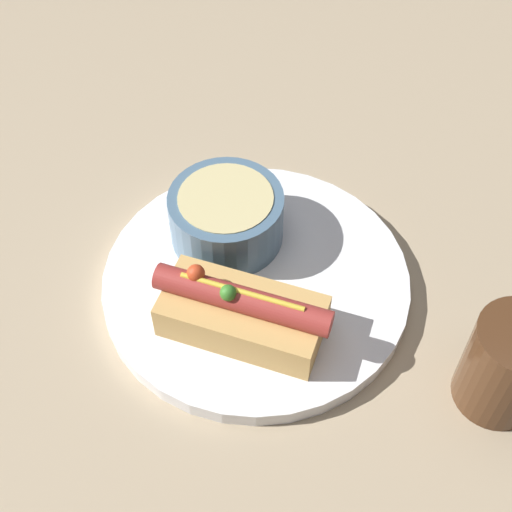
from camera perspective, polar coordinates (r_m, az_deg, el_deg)
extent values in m
plane|color=tan|center=(0.69, 0.00, -2.45)|extent=(4.00, 4.00, 0.00)
cylinder|color=white|center=(0.69, 0.00, -2.03)|extent=(0.29, 0.29, 0.02)
cube|color=tan|center=(0.63, -1.12, -4.81)|extent=(0.16, 0.11, 0.04)
cylinder|color=#9E332D|center=(0.61, -1.15, -3.50)|extent=(0.16, 0.07, 0.02)
sphere|color=#387A28|center=(0.60, -2.28, -2.95)|extent=(0.01, 0.01, 0.01)
sphere|color=#518C2D|center=(0.60, -2.36, -2.86)|extent=(0.01, 0.01, 0.01)
sphere|color=#C63F1E|center=(0.61, -4.85, -1.38)|extent=(0.02, 0.02, 0.02)
cylinder|color=gold|center=(0.60, -1.17, -2.89)|extent=(0.11, 0.04, 0.01)
cylinder|color=slate|center=(0.69, -2.36, 3.14)|extent=(0.11, 0.11, 0.05)
cylinder|color=#D1C184|center=(0.68, -2.42, 4.40)|extent=(0.09, 0.09, 0.01)
cube|color=#B7B7BC|center=(0.67, -4.38, -2.16)|extent=(0.04, 0.13, 0.00)
ellipsoid|color=#B7B7BC|center=(0.72, -2.45, 2.94)|extent=(0.03, 0.04, 0.01)
cylinder|color=#4C2D19|center=(0.63, 19.45, -8.33)|extent=(0.07, 0.07, 0.10)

